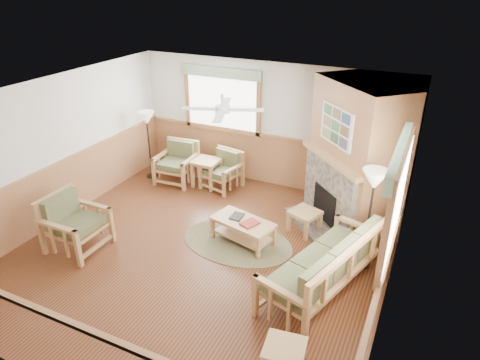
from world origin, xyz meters
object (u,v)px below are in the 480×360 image
at_px(sofa, 324,264).
at_px(coffee_table, 243,231).
at_px(footstool, 304,221).
at_px(floor_lamp_right, 369,219).
at_px(end_table_chairs, 207,173).
at_px(floor_lamp_left, 149,145).
at_px(armchair_back_left, 176,163).
at_px(armchair_back_right, 221,170).
at_px(armchair_left, 76,223).

xyz_separation_m(sofa, coffee_table, (-1.62, 0.68, -0.28)).
bearing_deg(footstool, coffee_table, -137.68).
bearing_deg(footstool, floor_lamp_right, -24.79).
bearing_deg(end_table_chairs, floor_lamp_left, -174.33).
height_order(sofa, armchair_back_left, sofa).
xyz_separation_m(armchair_back_right, coffee_table, (1.33, -1.74, -0.19)).
height_order(sofa, footstool, sofa).
xyz_separation_m(sofa, floor_lamp_left, (-4.68, 2.22, 0.29)).
xyz_separation_m(armchair_back_right, armchair_left, (-1.17, -3.10, 0.08)).
distance_m(end_table_chairs, footstool, 2.69).
height_order(floor_lamp_left, floor_lamp_right, floor_lamp_right).
xyz_separation_m(armchair_back_right, floor_lamp_right, (3.37, -1.49, 0.45)).
height_order(end_table_chairs, floor_lamp_left, floor_lamp_left).
height_order(armchair_back_right, floor_lamp_right, floor_lamp_right).
bearing_deg(end_table_chairs, armchair_left, -105.22).
xyz_separation_m(armchair_back_right, end_table_chairs, (-0.34, -0.07, -0.10)).
bearing_deg(coffee_table, footstool, 55.82).
height_order(armchair_back_left, footstool, armchair_back_left).
xyz_separation_m(footstool, floor_lamp_left, (-3.93, 0.74, 0.58)).
distance_m(coffee_table, floor_lamp_right, 2.15).
xyz_separation_m(sofa, footstool, (-0.75, 1.48, -0.29)).
distance_m(armchair_left, coffee_table, 2.85).
height_order(end_table_chairs, floor_lamp_right, floor_lamp_right).
bearing_deg(floor_lamp_left, armchair_back_left, 3.33).
height_order(armchair_back_right, footstool, armchair_back_right).
xyz_separation_m(coffee_table, floor_lamp_right, (2.04, 0.25, 0.64)).
xyz_separation_m(sofa, armchair_back_right, (-2.94, 2.42, -0.09)).
distance_m(armchair_back_left, floor_lamp_left, 0.75).
bearing_deg(floor_lamp_right, footstool, 155.21).
height_order(armchair_back_left, end_table_chairs, armchair_back_left).
relative_size(sofa, armchair_left, 2.23).
bearing_deg(sofa, armchair_back_right, -112.36).
bearing_deg(footstool, sofa, -63.20).
xyz_separation_m(footstool, floor_lamp_right, (1.17, -0.54, 0.64)).
xyz_separation_m(armchair_left, end_table_chairs, (0.83, 3.03, -0.18)).
relative_size(sofa, end_table_chairs, 3.52).
bearing_deg(floor_lamp_left, armchair_back_right, 6.72).
relative_size(footstool, floor_lamp_left, 0.31).
bearing_deg(armchair_back_right, armchair_back_left, -159.45).
relative_size(armchair_back_right, armchair_left, 0.84).
height_order(armchair_back_left, armchair_left, armchair_left).
bearing_deg(armchair_left, footstool, -57.44).
height_order(coffee_table, floor_lamp_right, floor_lamp_right).
xyz_separation_m(coffee_table, footstool, (0.87, 0.79, -0.01)).
distance_m(armchair_back_left, armchair_back_right, 1.07).
bearing_deg(floor_lamp_left, sofa, -25.37).
distance_m(armchair_left, floor_lamp_left, 2.96).
bearing_deg(end_table_chairs, coffee_table, -45.09).
height_order(coffee_table, footstool, coffee_table).
height_order(sofa, end_table_chairs, sofa).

